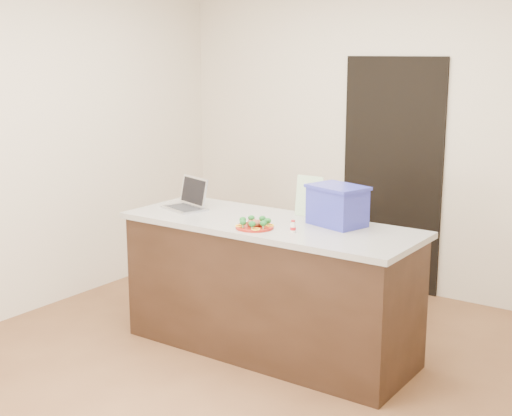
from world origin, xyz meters
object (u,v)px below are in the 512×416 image
Objects in this scene: plate at (255,227)px; laptop at (189,200)px; yogurt_bottle at (293,227)px; chair at (338,250)px; blue_box at (337,205)px; napkin at (251,224)px; island at (270,287)px.

laptop is at bearing 163.23° from plate.
yogurt_bottle reaches higher than chair.
yogurt_bottle is at bearing -97.05° from blue_box.
napkin is (-0.07, 0.06, -0.01)m from plate.
yogurt_bottle is at bearing 11.78° from plate.
island is 0.89m from laptop.
laptop is 0.41× the size of chair.
plate is (0.02, -0.20, 0.47)m from island.
yogurt_bottle reaches higher than island.
laptop is at bearing -156.32° from blue_box.
plate is 1.21m from chair.
blue_box is (0.40, 0.38, 0.12)m from plate.
laptop reaches higher than yogurt_bottle.
laptop is at bearing -132.76° from chair.
laptop is 0.86× the size of blue_box.
plate is at bearing -41.27° from napkin.
plate is at bearing -93.64° from chair.
plate is 0.68× the size of laptop.
napkin is at bearing 4.48° from laptop.
chair is at bearing 68.36° from laptop.
laptop is at bearing 170.37° from yogurt_bottle.
napkin is at bearing 138.73° from plate.
yogurt_bottle reaches higher than napkin.
plate is 0.58× the size of blue_box.
blue_box is 0.48× the size of chair.
blue_box is at bearing -66.02° from chair.
napkin is 0.69m from laptop.
blue_box reaches higher than yogurt_bottle.
island is 0.93m from chair.
plate is 0.56m from blue_box.
laptop is 1.27m from chair.
laptop is (-0.73, 0.02, 0.52)m from island.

